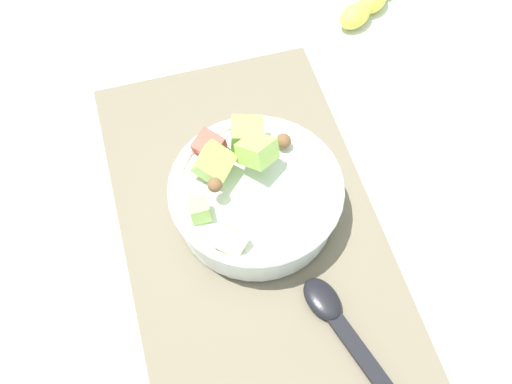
{
  "coord_description": "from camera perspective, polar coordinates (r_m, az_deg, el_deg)",
  "views": [
    {
      "loc": [
        -0.36,
        0.09,
        0.68
      ],
      "look_at": [
        0.01,
        -0.01,
        0.05
      ],
      "focal_mm": 43.57,
      "sensor_mm": 36.0,
      "label": 1
    }
  ],
  "objects": [
    {
      "name": "ground_plane",
      "position": [
        0.78,
        -0.74,
        -2.55
      ],
      "size": [
        2.4,
        2.4,
        0.0
      ],
      "primitive_type": "plane",
      "color": "silver"
    },
    {
      "name": "placemat",
      "position": [
        0.77,
        -0.74,
        -2.44
      ],
      "size": [
        0.52,
        0.31,
        0.01
      ],
      "primitive_type": "cube",
      "color": "#756B56",
      "rests_on": "ground_plane"
    },
    {
      "name": "salad_bowl",
      "position": [
        0.75,
        -0.13,
        -0.19
      ],
      "size": [
        0.21,
        0.21,
        0.11
      ],
      "color": "white",
      "rests_on": "placemat"
    },
    {
      "name": "serving_spoon",
      "position": [
        0.71,
        8.4,
        -12.8
      ],
      "size": [
        0.23,
        0.09,
        0.01
      ],
      "color": "black",
      "rests_on": "placemat"
    }
  ]
}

